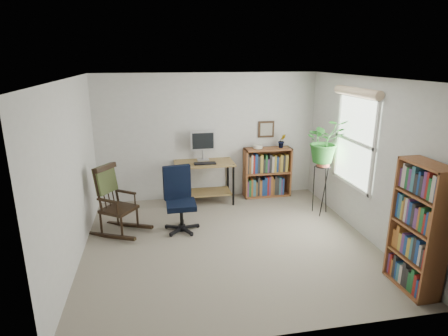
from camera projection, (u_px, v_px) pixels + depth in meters
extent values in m
cube|color=gray|center=(229.00, 243.00, 5.60)|extent=(4.20, 4.00, 0.00)
cube|color=white|center=(230.00, 78.00, 4.91)|extent=(4.20, 4.00, 0.00)
cube|color=silver|center=(208.00, 137.00, 7.14)|extent=(4.20, 0.00, 2.40)
cube|color=silver|center=(273.00, 226.00, 3.37)|extent=(4.20, 0.00, 2.40)
cube|color=silver|center=(72.00, 174.00, 4.88)|extent=(0.00, 4.00, 2.40)
cube|color=silver|center=(366.00, 159.00, 5.63)|extent=(0.00, 4.00, 2.40)
cube|color=black|center=(205.00, 163.00, 6.83)|extent=(0.40, 0.15, 0.02)
imported|color=#276C26|center=(327.00, 120.00, 6.18)|extent=(1.69, 1.88, 1.46)
imported|color=#276C26|center=(282.00, 145.00, 7.28)|extent=(0.13, 0.24, 0.11)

